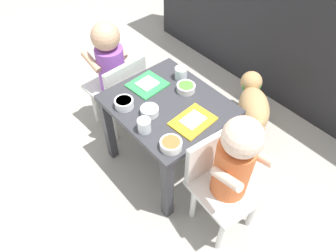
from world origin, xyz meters
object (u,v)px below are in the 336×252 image
(dog, at_px, (253,103))
(water_cup_left, at_px, (181,74))
(veggie_bowl_far, at_px, (171,144))
(cereal_bowl_left_side, at_px, (186,88))
(food_tray_left, at_px, (147,84))
(dining_table, at_px, (168,116))
(seated_child_left, at_px, (112,67))
(seated_child_right, at_px, (232,165))
(food_tray_right, at_px, (193,121))
(veggie_bowl_near, at_px, (124,103))
(cereal_bowl_right_side, at_px, (150,111))
(water_cup_right, at_px, (144,126))

(dog, distance_m, water_cup_left, 0.54)
(veggie_bowl_far, xyz_separation_m, cereal_bowl_left_side, (-0.23, 0.29, -0.00))
(cereal_bowl_left_side, bearing_deg, food_tray_left, -141.92)
(dining_table, bearing_deg, dog, 78.24)
(dining_table, relative_size, seated_child_left, 0.80)
(seated_child_right, bearing_deg, dog, 118.00)
(cereal_bowl_left_side, bearing_deg, dog, 73.49)
(food_tray_left, bearing_deg, seated_child_left, -172.04)
(dining_table, distance_m, dog, 0.61)
(food_tray_right, height_order, water_cup_left, water_cup_left)
(veggie_bowl_near, bearing_deg, cereal_bowl_right_side, 27.58)
(dining_table, height_order, food_tray_right, food_tray_right)
(seated_child_left, distance_m, veggie_bowl_far, 0.67)
(dog, height_order, cereal_bowl_right_side, cereal_bowl_right_side)
(veggie_bowl_far, height_order, cereal_bowl_right_side, veggie_bowl_far)
(dining_table, height_order, cereal_bowl_left_side, cereal_bowl_left_side)
(dining_table, distance_m, water_cup_right, 0.24)
(dog, height_order, food_tray_left, food_tray_left)
(veggie_bowl_near, bearing_deg, water_cup_left, 87.99)
(dining_table, distance_m, cereal_bowl_left_side, 0.17)
(water_cup_left, bearing_deg, food_tray_right, -32.02)
(seated_child_right, distance_m, water_cup_right, 0.41)
(seated_child_right, distance_m, food_tray_right, 0.28)
(dog, xyz_separation_m, veggie_bowl_far, (0.10, -0.73, 0.28))
(dining_table, relative_size, veggie_bowl_near, 6.16)
(food_tray_right, xyz_separation_m, water_cup_left, (-0.27, 0.17, 0.02))
(dog, relative_size, water_cup_right, 5.98)
(water_cup_left, bearing_deg, seated_child_left, -148.25)
(food_tray_left, bearing_deg, cereal_bowl_left_side, 38.08)
(cereal_bowl_right_side, bearing_deg, seated_child_left, 169.88)
(cereal_bowl_right_side, bearing_deg, veggie_bowl_far, -14.56)
(food_tray_right, relative_size, water_cup_right, 3.17)
(seated_child_right, distance_m, cereal_bowl_right_side, 0.44)
(food_tray_left, bearing_deg, food_tray_right, 0.00)
(water_cup_right, bearing_deg, veggie_bowl_near, 173.70)
(water_cup_right, xyz_separation_m, veggie_bowl_near, (-0.18, 0.02, -0.01))
(dining_table, xyz_separation_m, cereal_bowl_right_side, (0.00, -0.11, 0.11))
(cereal_bowl_right_side, bearing_deg, cereal_bowl_left_side, 93.43)
(seated_child_left, xyz_separation_m, seated_child_right, (0.88, -0.00, 0.02))
(veggie_bowl_near, bearing_deg, dining_table, 56.14)
(food_tray_right, relative_size, cereal_bowl_left_side, 2.18)
(veggie_bowl_far, bearing_deg, seated_child_left, 168.41)
(veggie_bowl_near, bearing_deg, water_cup_right, -6.30)
(food_tray_left, relative_size, food_tray_right, 0.92)
(dining_table, relative_size, cereal_bowl_right_side, 6.54)
(seated_child_left, distance_m, cereal_bowl_left_side, 0.46)
(seated_child_left, xyz_separation_m, food_tray_left, (0.27, 0.04, 0.03))
(dining_table, bearing_deg, cereal_bowl_left_side, 95.60)
(seated_child_left, height_order, seated_child_right, seated_child_right)
(water_cup_left, bearing_deg, food_tray_left, -110.75)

